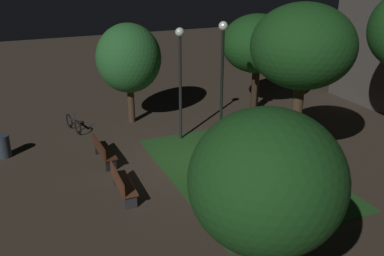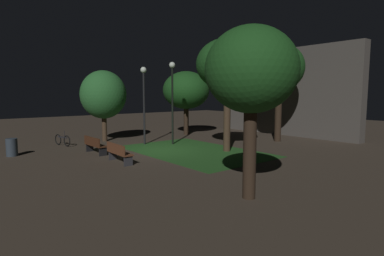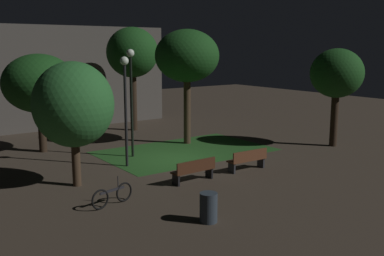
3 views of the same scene
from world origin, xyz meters
TOP-DOWN VIEW (x-y plane):
  - ground_plane at (0.00, 0.00)m, footprint 60.00×60.00m
  - grass_lawn at (1.29, 1.24)m, footprint 8.17×5.19m
  - bench_near_trees at (-1.38, -3.17)m, footprint 1.81×0.54m
  - bench_path_side at (1.38, -3.17)m, footprint 1.81×0.52m
  - tree_near_wall at (2.40, 2.64)m, footprint 3.32×3.32m
  - tree_back_right at (8.17, -2.28)m, footprint 2.66×2.66m
  - tree_right_canopy at (-4.43, 5.21)m, footprint 3.48×3.48m
  - tree_back_left at (-5.16, -0.98)m, footprint 2.91×2.91m
  - tree_left_canopy at (1.98, 7.74)m, footprint 3.10×3.10m
  - lamp_post_near_wall at (-2.38, 0.37)m, footprint 0.36×0.36m
  - lamp_post_plaza_east at (-1.35, 1.75)m, footprint 0.36×0.36m
  - trash_bin at (-3.36, -6.59)m, footprint 0.52×0.52m
  - bicycle at (-5.02, -3.68)m, footprint 1.61×0.43m
  - building_wall_backdrop at (0.26, 11.06)m, footprint 11.19×0.80m

SIDE VIEW (x-z plane):
  - ground_plane at x=0.00m, z-range 0.00..0.00m
  - grass_lawn at x=1.29m, z-range 0.00..0.01m
  - bicycle at x=-5.02m, z-range -0.12..0.81m
  - trash_bin at x=-3.36m, z-range 0.00..0.88m
  - bench_near_trees at x=-1.38m, z-range 0.04..0.92m
  - bench_path_side at x=1.38m, z-range 0.04..0.92m
  - tree_back_left at x=-5.16m, z-range 0.72..5.29m
  - lamp_post_near_wall at x=-2.38m, z-range 0.83..5.50m
  - building_wall_backdrop at x=0.26m, z-range 0.00..6.37m
  - tree_right_canopy at x=-4.43m, z-range 0.95..5.70m
  - lamp_post_plaza_east at x=-1.35m, z-range 0.85..5.82m
  - tree_back_right at x=8.17m, z-range 1.20..6.20m
  - tree_near_wall at x=2.40m, z-range 1.58..7.55m
  - tree_left_canopy at x=1.98m, z-range 1.55..7.80m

